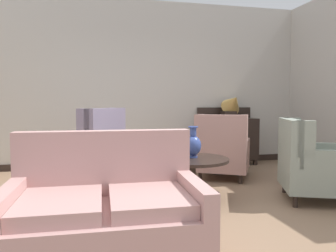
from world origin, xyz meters
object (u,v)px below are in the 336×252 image
(armchair_back_corner, at_px, (314,166))
(sideboard, at_px, (228,138))
(coffee_table, at_px, (192,165))
(porcelain_vase, at_px, (193,145))
(settee, at_px, (106,209))
(armchair_foreground_right, at_px, (92,155))
(armchair_near_sideboard, at_px, (223,152))
(gramophone, at_px, (232,104))

(armchair_back_corner, relative_size, sideboard, 1.00)
(armchair_back_corner, bearing_deg, sideboard, 23.64)
(coffee_table, bearing_deg, porcelain_vase, 55.65)
(settee, xyz_separation_m, sideboard, (2.44, 3.41, 0.11))
(coffee_table, height_order, armchair_foreground_right, armchair_foreground_right)
(sideboard, bearing_deg, coffee_table, -123.37)
(settee, bearing_deg, armchair_near_sideboard, 52.63)
(armchair_near_sideboard, bearing_deg, armchair_back_corner, 145.68)
(coffee_table, relative_size, armchair_near_sideboard, 0.81)
(coffee_table, relative_size, porcelain_vase, 2.34)
(armchair_near_sideboard, relative_size, sideboard, 1.01)
(porcelain_vase, height_order, armchair_foreground_right, armchair_foreground_right)
(coffee_table, relative_size, armchair_back_corner, 0.82)
(coffee_table, distance_m, porcelain_vase, 0.25)
(sideboard, bearing_deg, armchair_foreground_right, -154.87)
(coffee_table, height_order, armchair_near_sideboard, armchair_near_sideboard)
(porcelain_vase, bearing_deg, coffee_table, -124.35)
(armchair_foreground_right, bearing_deg, sideboard, 151.35)
(gramophone, bearing_deg, settee, -126.85)
(settee, relative_size, armchair_foreground_right, 1.30)
(coffee_table, distance_m, armchair_foreground_right, 1.46)
(armchair_near_sideboard, bearing_deg, armchair_foreground_right, 32.45)
(settee, bearing_deg, armchair_foreground_right, 94.00)
(coffee_table, relative_size, settee, 0.62)
(settee, xyz_separation_m, armchair_back_corner, (2.52, 0.99, 0.03))
(armchair_near_sideboard, distance_m, gramophone, 1.38)
(armchair_foreground_right, height_order, gramophone, gramophone)
(coffee_table, xyz_separation_m, armchair_near_sideboard, (0.79, 0.95, 0.00))
(porcelain_vase, bearing_deg, armchair_near_sideboard, 49.83)
(settee, distance_m, armchair_near_sideboard, 2.98)
(armchair_near_sideboard, bearing_deg, sideboard, -86.84)
(armchair_foreground_right, relative_size, armchair_near_sideboard, 1.00)
(armchair_near_sideboard, relative_size, armchair_back_corner, 1.01)
(porcelain_vase, bearing_deg, settee, -128.45)
(coffee_table, height_order, armchair_back_corner, armchair_back_corner)
(porcelain_vase, xyz_separation_m, settee, (-1.12, -1.41, -0.27))
(coffee_table, xyz_separation_m, gramophone, (1.40, 1.95, 0.73))
(coffee_table, bearing_deg, armchair_near_sideboard, 50.08)
(coffee_table, bearing_deg, gramophone, 54.41)
(coffee_table, bearing_deg, settee, -128.57)
(porcelain_vase, relative_size, armchair_near_sideboard, 0.35)
(armchair_near_sideboard, bearing_deg, porcelain_vase, 79.80)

